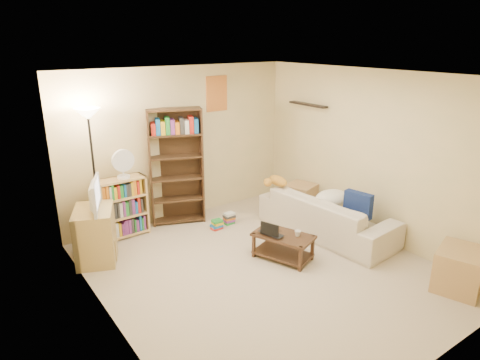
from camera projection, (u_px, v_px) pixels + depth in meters
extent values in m
plane|color=#C9B196|center=(264.00, 269.00, 5.64)|extent=(4.50, 4.50, 0.00)
cube|color=beige|center=(180.00, 144.00, 6.99)|extent=(4.00, 0.04, 2.50)
cube|color=beige|center=(437.00, 250.00, 3.51)|extent=(4.00, 0.04, 2.50)
cube|color=beige|center=(105.00, 218.00, 4.15)|extent=(0.04, 4.50, 2.50)
cube|color=beige|center=(371.00, 155.00, 6.35)|extent=(0.04, 4.50, 2.50)
cube|color=white|center=(268.00, 76.00, 4.85)|extent=(4.00, 4.50, 0.04)
cube|color=red|center=(217.00, 94.00, 7.13)|extent=(0.40, 0.02, 0.58)
cube|color=black|center=(308.00, 104.00, 7.12)|extent=(0.12, 0.80, 0.03)
imported|color=beige|center=(327.00, 215.00, 6.57)|extent=(2.31, 1.22, 0.63)
cube|color=navy|center=(358.00, 205.00, 6.21)|extent=(0.20, 0.43, 0.37)
ellipsoid|color=white|center=(331.00, 198.00, 6.63)|extent=(0.58, 0.42, 0.25)
ellipsoid|color=gold|center=(278.00, 181.00, 6.90)|extent=(0.41, 0.21, 0.16)
sphere|color=gold|center=(268.00, 182.00, 6.75)|extent=(0.14, 0.14, 0.14)
cube|color=#422819|center=(283.00, 236.00, 5.83)|extent=(0.71, 0.91, 0.04)
cube|color=#422819|center=(283.00, 253.00, 5.91)|extent=(0.67, 0.87, 0.03)
cube|color=#422819|center=(300.00, 259.00, 5.54)|extent=(0.04, 0.04, 0.36)
cube|color=#422819|center=(312.00, 248.00, 5.85)|extent=(0.04, 0.04, 0.36)
cube|color=#422819|center=(254.00, 245.00, 5.92)|extent=(0.04, 0.04, 0.36)
cube|color=#422819|center=(267.00, 235.00, 6.22)|extent=(0.04, 0.04, 0.36)
imported|color=black|center=(274.00, 233.00, 5.85)|extent=(0.46, 0.38, 0.03)
cube|color=white|center=(269.00, 230.00, 5.72)|extent=(0.11, 0.25, 0.18)
imported|color=white|center=(298.00, 233.00, 5.77)|extent=(0.14, 0.14, 0.08)
cube|color=black|center=(269.00, 227.00, 6.03)|extent=(0.12, 0.14, 0.02)
cube|color=tan|center=(95.00, 235.00, 5.79)|extent=(0.72, 0.83, 0.74)
imported|color=black|center=(91.00, 195.00, 5.61)|extent=(0.78, 0.60, 0.41)
cube|color=#422719|center=(176.00, 167.00, 6.83)|extent=(0.89, 0.57, 1.88)
cube|color=tan|center=(123.00, 208.00, 6.47)|extent=(0.73, 0.31, 0.93)
cylinder|color=white|center=(124.00, 177.00, 6.33)|extent=(0.19, 0.19, 0.04)
cylinder|color=white|center=(123.00, 170.00, 6.29)|extent=(0.02, 0.02, 0.19)
cylinder|color=white|center=(123.00, 160.00, 6.22)|extent=(0.33, 0.06, 0.33)
cylinder|color=black|center=(102.00, 244.00, 6.30)|extent=(0.30, 0.30, 0.03)
cylinder|color=black|center=(96.00, 184.00, 6.00)|extent=(0.03, 0.03, 1.91)
cone|color=#FFE9C6|center=(88.00, 114.00, 5.68)|extent=(0.34, 0.34, 0.15)
cube|color=tan|center=(301.00, 199.00, 7.40)|extent=(0.57, 0.57, 0.51)
cube|color=tan|center=(460.00, 269.00, 5.15)|extent=(0.74, 0.67, 0.51)
cube|color=red|center=(217.00, 224.00, 6.82)|extent=(0.18, 0.14, 0.15)
cube|color=#1966B2|center=(229.00, 218.00, 7.01)|extent=(0.18, 0.14, 0.19)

